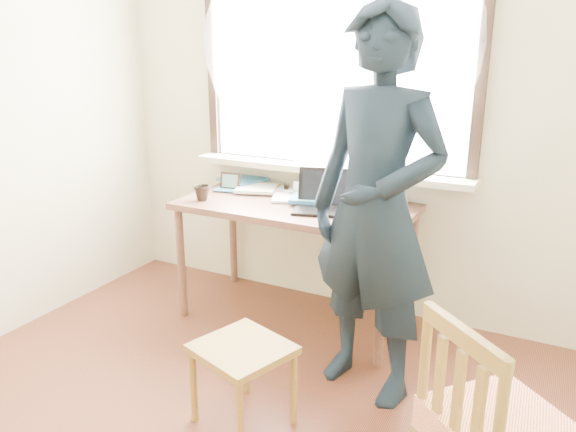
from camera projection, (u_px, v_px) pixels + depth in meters
The scene contains 12 objects.
room_shell at pixel (173, 62), 1.83m from camera, with size 3.52×4.02×2.61m.
desk at pixel (296, 216), 3.43m from camera, with size 1.42×0.71×0.76m.
laptop at pixel (325, 200), 3.28m from camera, with size 0.39×0.35×0.23m.
mug_white at pixel (303, 188), 3.59m from camera, with size 0.13×0.13×0.10m, color white.
mug_dark at pixel (202, 193), 3.47m from camera, with size 0.10×0.10×0.09m, color black.
mouse at pixel (368, 216), 3.10m from camera, with size 0.09×0.07×0.04m, color black.
desk_clutter at pixel (292, 191), 3.61m from camera, with size 0.78×0.53×0.04m.
book_a at pixel (255, 188), 3.73m from camera, with size 0.19×0.26×0.02m, color white.
book_b at pixel (366, 200), 3.46m from camera, with size 0.19×0.26×0.02m, color white.
picture_frame at pixel (231, 182), 3.71m from camera, with size 0.14×0.03×0.11m.
work_chair at pixel (243, 358), 2.53m from camera, with size 0.49×0.48×0.40m.
person at pixel (376, 210), 2.63m from camera, with size 0.69×0.45×1.89m, color black.
Camera 1 is at (1.18, -1.31, 1.69)m, focal length 35.00 mm.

